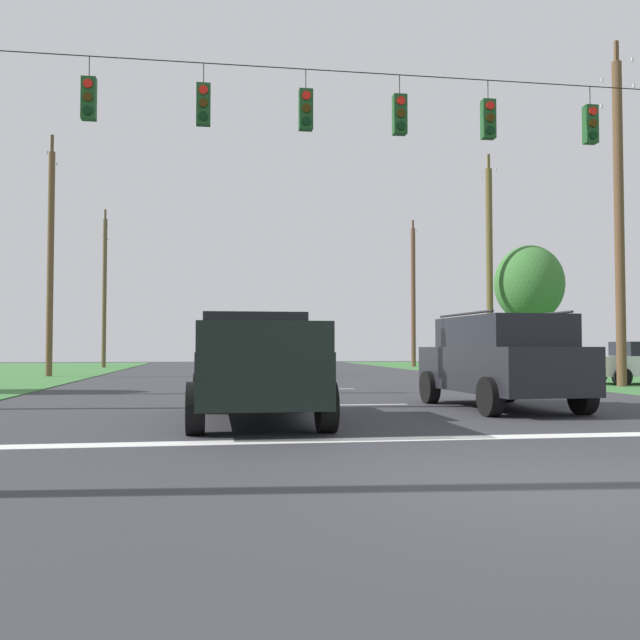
# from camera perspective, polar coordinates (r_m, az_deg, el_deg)

# --- Properties ---
(ground_plane) EXTENTS (120.00, 120.00, 0.00)m
(ground_plane) POSITION_cam_1_polar(r_m,az_deg,el_deg) (7.12, 18.79, -12.79)
(ground_plane) COLOR #333338
(stop_bar_stripe) EXTENTS (15.98, 0.45, 0.01)m
(stop_bar_stripe) POSITION_cam_1_polar(r_m,az_deg,el_deg) (10.43, 9.44, -9.45)
(stop_bar_stripe) COLOR white
(stop_bar_stripe) RESTS_ON ground
(lane_dash_0) EXTENTS (2.50, 0.15, 0.01)m
(lane_dash_0) POSITION_cam_1_polar(r_m,az_deg,el_deg) (16.21, 2.78, -6.89)
(lane_dash_0) COLOR white
(lane_dash_0) RESTS_ON ground
(lane_dash_1) EXTENTS (2.50, 0.15, 0.01)m
(lane_dash_1) POSITION_cam_1_polar(r_m,az_deg,el_deg) (22.29, -0.39, -5.62)
(lane_dash_1) COLOR white
(lane_dash_1) RESTS_ON ground
(lane_dash_2) EXTENTS (2.50, 0.15, 0.01)m
(lane_dash_2) POSITION_cam_1_polar(r_m,az_deg,el_deg) (31.27, -2.80, -4.65)
(lane_dash_2) COLOR white
(lane_dash_2) RESTS_ON ground
(lane_dash_3) EXTENTS (2.50, 0.15, 0.01)m
(lane_dash_3) POSITION_cam_1_polar(r_m,az_deg,el_deg) (39.65, -4.05, -4.14)
(lane_dash_3) COLOR white
(lane_dash_3) RESTS_ON ground
(overhead_signal_span) EXTENTS (18.16, 0.31, 8.46)m
(overhead_signal_span) POSITION_cam_1_polar(r_m,az_deg,el_deg) (16.71, 2.68, 10.01)
(overhead_signal_span) COLOR brown
(overhead_signal_span) RESTS_ON ground
(pickup_truck) EXTENTS (2.29, 5.40, 1.95)m
(pickup_truck) POSITION_cam_1_polar(r_m,az_deg,el_deg) (12.72, -5.32, -3.81)
(pickup_truck) COLOR black
(pickup_truck) RESTS_ON ground
(suv_black) EXTENTS (2.41, 4.89, 2.05)m
(suv_black) POSITION_cam_1_polar(r_m,az_deg,el_deg) (15.66, 14.40, -3.12)
(suv_black) COLOR black
(suv_black) RESTS_ON ground
(utility_pole_mid_right) EXTENTS (0.32, 1.99, 11.70)m
(utility_pole_mid_right) POSITION_cam_1_polar(r_m,az_deg,el_deg) (25.82, 23.12, 7.84)
(utility_pole_mid_right) COLOR brown
(utility_pole_mid_right) RESTS_ON ground
(utility_pole_far_right) EXTENTS (0.33, 1.91, 11.11)m
(utility_pole_far_right) POSITION_cam_1_polar(r_m,az_deg,el_deg) (36.43, 13.60, 4.13)
(utility_pole_far_right) COLOR brown
(utility_pole_far_right) RESTS_ON ground
(utility_pole_near_left) EXTENTS (0.31, 1.63, 10.02)m
(utility_pole_near_left) POSITION_cam_1_polar(r_m,az_deg,el_deg) (48.17, 7.59, 2.00)
(utility_pole_near_left) COLOR brown
(utility_pole_near_left) RESTS_ON ground
(utility_pole_distant_right) EXTENTS (0.29, 1.98, 10.96)m
(utility_pole_distant_right) POSITION_cam_1_polar(r_m,az_deg,el_deg) (33.93, -21.04, 4.60)
(utility_pole_distant_right) COLOR brown
(utility_pole_distant_right) RESTS_ON ground
(utility_pole_distant_left) EXTENTS (0.27, 1.98, 10.31)m
(utility_pole_distant_left) POSITION_cam_1_polar(r_m,az_deg,el_deg) (47.62, -17.10, 2.51)
(utility_pole_distant_left) COLOR brown
(utility_pole_distant_left) RESTS_ON ground
(tree_roadside_far_right) EXTENTS (3.53, 3.53, 6.57)m
(tree_roadside_far_right) POSITION_cam_1_polar(r_m,az_deg,el_deg) (37.63, 16.63, 2.80)
(tree_roadside_far_right) COLOR brown
(tree_roadside_far_right) RESTS_ON ground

